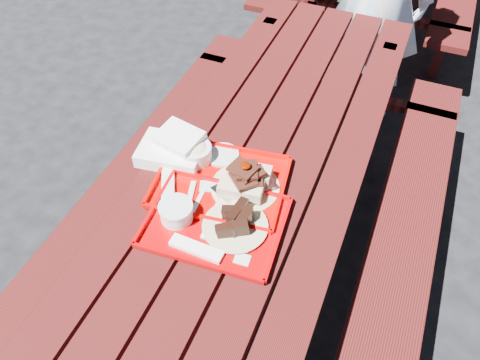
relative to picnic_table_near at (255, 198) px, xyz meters
The scene contains 5 objects.
ground 0.56m from the picnic_table_near, ahead, with size 60.00×60.00×0.00m, color black.
picnic_table_near is the anchor object (origin of this frame).
near_tray 0.26m from the picnic_table_near, 124.47° to the right, with size 0.48×0.40×0.14m.
far_tray 0.37m from the picnic_table_near, 95.36° to the right, with size 0.45×0.37×0.07m.
white_cloth 0.38m from the picnic_table_near, 165.59° to the right, with size 0.25×0.21×0.09m.
Camera 1 is at (0.39, -1.09, 1.96)m, focal length 35.00 mm.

